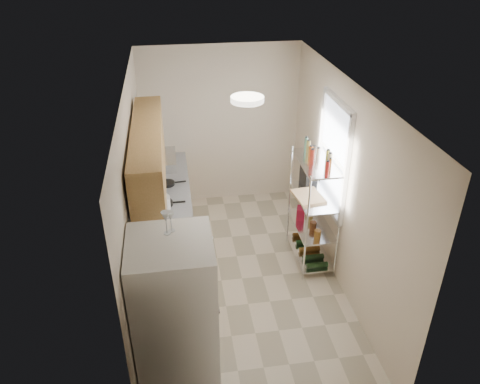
# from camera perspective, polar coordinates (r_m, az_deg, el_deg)

# --- Properties ---
(room) EXTENTS (2.52, 4.42, 2.62)m
(room) POSITION_cam_1_polar(r_m,az_deg,el_deg) (5.59, 0.28, -0.24)
(room) COLOR beige
(room) RESTS_ON ground
(counter_run) EXTENTS (0.63, 3.51, 0.90)m
(counter_run) POSITION_cam_1_polar(r_m,az_deg,el_deg) (6.36, -8.61, -5.55)
(counter_run) COLOR #AC7E49
(counter_run) RESTS_ON ground
(upper_cabinets) EXTENTS (0.33, 2.20, 0.72)m
(upper_cabinets) POSITION_cam_1_polar(r_m,az_deg,el_deg) (5.39, -11.05, 4.14)
(upper_cabinets) COLOR #AC7E49
(upper_cabinets) RESTS_ON room
(range_hood) EXTENTS (0.50, 0.60, 0.12)m
(range_hood) POSITION_cam_1_polar(r_m,az_deg,el_deg) (6.29, -10.08, 3.81)
(range_hood) COLOR #B7BABC
(range_hood) RESTS_ON room
(window) EXTENTS (0.06, 1.00, 1.46)m
(window) POSITION_cam_1_polar(r_m,az_deg,el_deg) (6.06, 11.30, 4.33)
(window) COLOR white
(window) RESTS_ON room
(bakers_rack) EXTENTS (0.45, 0.90, 1.73)m
(bakers_rack) POSITION_cam_1_polar(r_m,az_deg,el_deg) (6.15, 9.13, 0.28)
(bakers_rack) COLOR silver
(bakers_rack) RESTS_ON ground
(ceiling_dome) EXTENTS (0.34, 0.34, 0.05)m
(ceiling_dome) POSITION_cam_1_polar(r_m,az_deg,el_deg) (4.79, 0.89, 11.25)
(ceiling_dome) COLOR white
(ceiling_dome) RESTS_ON room
(refrigerator) EXTENTS (0.74, 0.74, 1.79)m
(refrigerator) POSITION_cam_1_polar(r_m,az_deg,el_deg) (4.54, -7.81, -15.34)
(refrigerator) COLOR white
(refrigerator) RESTS_ON ground
(wine_glass_a) EXTENTS (0.08, 0.08, 0.22)m
(wine_glass_a) POSITION_cam_1_polar(r_m,az_deg,el_deg) (4.02, -8.98, -3.74)
(wine_glass_a) COLOR silver
(wine_glass_a) RESTS_ON refrigerator
(wine_glass_b) EXTENTS (0.07, 0.07, 0.20)m
(wine_glass_b) POSITION_cam_1_polar(r_m,az_deg,el_deg) (4.05, -8.42, -3.56)
(wine_glass_b) COLOR silver
(wine_glass_b) RESTS_ON refrigerator
(rice_cooker) EXTENTS (0.27, 0.27, 0.22)m
(rice_cooker) POSITION_cam_1_polar(r_m,az_deg,el_deg) (6.01, -9.76, -1.58)
(rice_cooker) COLOR white
(rice_cooker) RESTS_ON counter_run
(frying_pan_large) EXTENTS (0.26, 0.26, 0.04)m
(frying_pan_large) POSITION_cam_1_polar(r_m,az_deg,el_deg) (6.21, -9.33, -1.39)
(frying_pan_large) COLOR black
(frying_pan_large) RESTS_ON counter_run
(frying_pan_small) EXTENTS (0.22, 0.22, 0.04)m
(frying_pan_small) POSITION_cam_1_polar(r_m,az_deg,el_deg) (6.69, -8.85, 1.04)
(frying_pan_small) COLOR black
(frying_pan_small) RESTS_ON counter_run
(cutting_board) EXTENTS (0.39, 0.48, 0.03)m
(cutting_board) POSITION_cam_1_polar(r_m,az_deg,el_deg) (6.15, 8.33, -0.53)
(cutting_board) COLOR tan
(cutting_board) RESTS_ON bakers_rack
(espresso_machine) EXTENTS (0.19, 0.26, 0.29)m
(espresso_machine) POSITION_cam_1_polar(r_m,az_deg,el_deg) (6.41, 8.36, 2.11)
(espresso_machine) COLOR black
(espresso_machine) RESTS_ON bakers_rack
(storage_bag) EXTENTS (0.15, 0.18, 0.17)m
(storage_bag) POSITION_cam_1_polar(r_m,az_deg,el_deg) (6.50, 7.41, -2.56)
(storage_bag) COLOR maroon
(storage_bag) RESTS_ON bakers_rack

